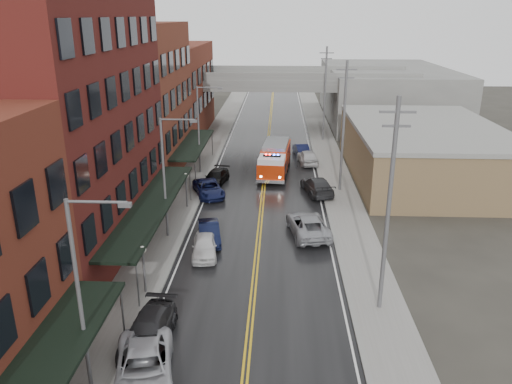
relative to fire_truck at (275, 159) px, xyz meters
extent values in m
cube|color=black|center=(-1.00, -10.03, -1.67)|extent=(11.00, 160.00, 0.02)
cube|color=slate|center=(-8.30, -10.03, -1.60)|extent=(3.00, 160.00, 0.15)
cube|color=slate|center=(6.30, -10.03, -1.60)|extent=(3.00, 160.00, 0.15)
cube|color=gray|center=(-6.65, -10.03, -1.60)|extent=(0.30, 160.00, 0.15)
cube|color=gray|center=(4.65, -10.03, -1.60)|extent=(0.30, 160.00, 0.15)
cube|color=#4D1714|center=(-14.30, -17.03, 7.32)|extent=(9.00, 20.00, 18.00)
cube|color=brown|center=(-14.30, 0.47, 5.82)|extent=(9.00, 15.00, 15.00)
cube|color=maroon|center=(-14.30, 17.97, 4.32)|extent=(9.00, 20.00, 12.00)
cube|color=brown|center=(15.00, -0.03, 0.82)|extent=(14.00, 22.00, 5.00)
cube|color=slate|center=(17.00, 29.97, 2.32)|extent=(18.00, 30.00, 8.00)
cylinder|color=slate|center=(-7.35, -28.43, -0.18)|extent=(0.10, 0.10, 3.00)
cube|color=black|center=(-8.50, -17.03, 1.32)|extent=(2.60, 18.00, 0.18)
cylinder|color=slate|center=(-7.35, -25.63, -0.18)|extent=(0.10, 0.10, 3.00)
cylinder|color=slate|center=(-7.35, -8.43, -0.18)|extent=(0.10, 0.10, 3.00)
cube|color=black|center=(-8.50, 0.47, 1.32)|extent=(2.60, 13.00, 0.18)
cylinder|color=slate|center=(-7.35, -5.63, -0.18)|extent=(0.10, 0.10, 3.00)
cylinder|color=slate|center=(-7.35, 6.57, -0.18)|extent=(0.10, 0.10, 3.00)
cylinder|color=#59595B|center=(-7.40, -24.03, -0.28)|extent=(0.14, 0.14, 2.80)
sphere|color=silver|center=(-7.40, -24.03, 1.22)|extent=(0.44, 0.44, 0.44)
cylinder|color=#59595B|center=(-7.40, -10.03, -0.28)|extent=(0.14, 0.14, 2.80)
sphere|color=silver|center=(-7.40, -10.03, 1.22)|extent=(0.44, 0.44, 0.44)
cylinder|color=#59595B|center=(-7.80, -32.03, 2.82)|extent=(0.18, 0.18, 9.00)
cylinder|color=#59595B|center=(-6.60, -32.03, 7.22)|extent=(2.40, 0.12, 0.12)
cube|color=#59595B|center=(-5.50, -32.03, 7.12)|extent=(0.50, 0.22, 0.18)
cylinder|color=#59595B|center=(-7.80, -16.03, 2.82)|extent=(0.18, 0.18, 9.00)
cylinder|color=#59595B|center=(-6.60, -16.03, 7.22)|extent=(2.40, 0.12, 0.12)
cube|color=#59595B|center=(-5.50, -16.03, 7.12)|extent=(0.50, 0.22, 0.18)
cylinder|color=#59595B|center=(-7.80, -0.03, 2.82)|extent=(0.18, 0.18, 9.00)
cylinder|color=#59595B|center=(-6.60, -0.03, 7.22)|extent=(2.40, 0.12, 0.12)
cube|color=#59595B|center=(-5.50, -0.03, 7.12)|extent=(0.50, 0.22, 0.18)
cylinder|color=#59595B|center=(6.20, -25.03, 4.32)|extent=(0.24, 0.24, 12.00)
cube|color=#59595B|center=(6.20, -25.03, 9.52)|extent=(1.80, 0.12, 0.12)
cube|color=#59595B|center=(6.20, -25.03, 8.82)|extent=(1.40, 0.12, 0.12)
cylinder|color=#59595B|center=(6.20, -5.03, 4.32)|extent=(0.24, 0.24, 12.00)
cube|color=#59595B|center=(6.20, -5.03, 9.52)|extent=(1.80, 0.12, 0.12)
cube|color=#59595B|center=(6.20, -5.03, 8.82)|extent=(1.40, 0.12, 0.12)
cylinder|color=#59595B|center=(6.20, 14.97, 4.32)|extent=(0.24, 0.24, 12.00)
cube|color=#59595B|center=(6.20, 14.97, 9.52)|extent=(1.80, 0.12, 0.12)
cube|color=#59595B|center=(6.20, 14.97, 8.82)|extent=(1.40, 0.12, 0.12)
cube|color=slate|center=(-1.00, 21.97, 5.07)|extent=(40.00, 10.00, 1.50)
cube|color=slate|center=(-12.00, 21.97, 1.32)|extent=(1.60, 8.00, 6.00)
cube|color=slate|center=(10.00, 21.97, 1.32)|extent=(1.60, 8.00, 6.00)
cube|color=#AB2707|center=(0.12, 1.33, -0.02)|extent=(3.18, 6.08, 2.24)
cube|color=#AB2707|center=(-0.25, -2.81, -0.34)|extent=(2.90, 3.00, 1.60)
cube|color=silver|center=(-0.25, -2.81, 0.72)|extent=(2.75, 2.77, 0.53)
cube|color=black|center=(-0.23, -2.60, -0.02)|extent=(2.83, 1.94, 0.85)
cube|color=slate|center=(0.12, 1.33, 1.26)|extent=(2.87, 5.63, 0.32)
cube|color=black|center=(-0.25, -2.81, 1.08)|extent=(1.73, 0.45, 0.15)
sphere|color=#FF0C0C|center=(-0.83, -2.76, 1.16)|extent=(0.21, 0.21, 0.21)
sphere|color=#1933FF|center=(0.34, -2.86, 1.16)|extent=(0.21, 0.21, 0.21)
cylinder|color=black|center=(-1.43, -2.81, -1.14)|extent=(1.10, 0.47, 1.07)
cylinder|color=black|center=(0.91, -3.02, -1.14)|extent=(1.10, 0.47, 1.07)
cylinder|color=black|center=(-1.10, 0.91, -1.14)|extent=(1.10, 0.47, 1.07)
cylinder|color=black|center=(1.24, 0.70, -1.14)|extent=(1.10, 0.47, 1.07)
cylinder|color=black|center=(-0.86, 3.56, -1.14)|extent=(1.10, 0.47, 1.07)
cylinder|color=black|center=(1.48, 3.36, -1.14)|extent=(1.10, 0.47, 1.07)
imported|color=#ADAEB5|center=(-5.51, -31.49, -0.90)|extent=(3.69, 5.98, 1.55)
imported|color=black|center=(-6.00, -28.73, -0.95)|extent=(2.37, 5.16, 1.46)
imported|color=silver|center=(-4.60, -18.83, -0.97)|extent=(2.09, 4.30, 1.41)
imported|color=black|center=(-4.60, -16.60, -0.98)|extent=(2.29, 4.44, 1.39)
imported|color=#111741|center=(-5.97, -6.83, -0.99)|extent=(3.84, 5.43, 1.38)
imported|color=black|center=(-5.73, -3.52, -1.01)|extent=(2.70, 4.87, 1.34)
imported|color=#95979C|center=(2.69, -15.06, -0.89)|extent=(3.54, 6.04, 1.58)
imported|color=#2B2B2E|center=(4.00, -5.83, -0.90)|extent=(3.25, 5.66, 1.55)
imported|color=#BDBDBD|center=(3.63, 3.96, -0.88)|extent=(2.46, 4.89, 1.60)
imported|color=black|center=(3.05, 7.77, -0.99)|extent=(2.03, 4.33, 1.37)
camera|label=1|loc=(0.38, -49.68, 14.03)|focal=35.00mm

